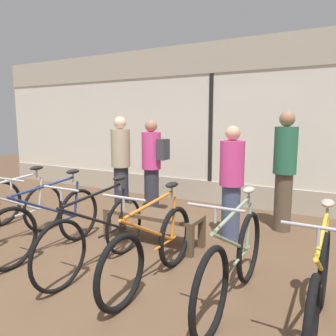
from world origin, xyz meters
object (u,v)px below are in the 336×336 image
(bicycle_center_left, at_px, (49,222))
(bicycle_center, at_px, (97,235))
(bicycle_far_right, at_px, (319,289))
(customer_mid_floor, at_px, (232,181))
(customer_near_rack, at_px, (121,163))
(bicycle_right, at_px, (233,263))
(bicycle_center_right, at_px, (152,249))
(display_bench, at_px, (153,218))
(customer_by_window, at_px, (285,169))
(bicycle_left, at_px, (13,214))
(customer_near_bench, at_px, (152,164))

(bicycle_center_left, height_order, bicycle_center, bicycle_center_left)
(bicycle_center_left, xyz_separation_m, bicycle_far_right, (3.15, -0.11, -0.01))
(bicycle_far_right, relative_size, customer_mid_floor, 1.07)
(customer_near_rack, bearing_deg, bicycle_center, -59.72)
(bicycle_center_left, height_order, bicycle_right, bicycle_right)
(bicycle_center_right, relative_size, display_bench, 1.24)
(bicycle_center_left, bearing_deg, bicycle_right, 0.00)
(bicycle_center_left, relative_size, bicycle_right, 1.00)
(customer_near_rack, height_order, customer_by_window, customer_by_window)
(display_bench, xyz_separation_m, customer_by_window, (1.47, 1.42, 0.61))
(customer_by_window, bearing_deg, bicycle_left, -143.54)
(bicycle_far_right, bearing_deg, bicycle_right, 171.16)
(customer_by_window, height_order, customer_near_bench, customer_by_window)
(bicycle_center, distance_m, customer_mid_floor, 1.98)
(bicycle_right, bearing_deg, customer_mid_floor, 109.36)
(customer_by_window, height_order, customer_mid_floor, customer_by_window)
(customer_by_window, bearing_deg, customer_near_bench, -174.10)
(customer_near_rack, xyz_separation_m, customer_by_window, (2.74, 0.46, 0.04))
(bicycle_center, height_order, bicycle_center_right, bicycle_center)
(customer_near_rack, height_order, customer_near_bench, customer_near_rack)
(bicycle_far_right, bearing_deg, customer_mid_floor, 127.10)
(bicycle_left, distance_m, customer_mid_floor, 3.08)
(customer_near_rack, bearing_deg, customer_near_bench, 23.81)
(bicycle_left, bearing_deg, customer_near_rack, 76.83)
(bicycle_center_left, distance_m, bicycle_center, 0.85)
(bicycle_center_left, xyz_separation_m, customer_mid_floor, (1.87, 1.58, 0.45))
(bicycle_center_left, distance_m, customer_near_rack, 2.00)
(display_bench, relative_size, customer_near_rack, 0.80)
(bicycle_center, relative_size, bicycle_far_right, 1.04)
(bicycle_left, relative_size, customer_by_window, 0.98)
(bicycle_left, xyz_separation_m, display_bench, (1.71, 0.93, -0.04))
(bicycle_left, distance_m, customer_near_rack, 2.01)
(bicycle_far_right, relative_size, customer_by_window, 0.95)
(bicycle_far_right, distance_m, customer_mid_floor, 2.17)
(bicycle_center_left, relative_size, customer_near_bench, 1.07)
(customer_near_bench, bearing_deg, bicycle_left, -114.45)
(bicycle_center_left, xyz_separation_m, customer_by_window, (2.44, 2.36, 0.57))
(display_bench, bearing_deg, bicycle_left, -151.51)
(bicycle_right, height_order, bicycle_far_right, bicycle_right)
(customer_near_rack, height_order, customer_mid_floor, customer_near_rack)
(bicycle_right, bearing_deg, customer_near_rack, 145.09)
(bicycle_right, distance_m, customer_near_rack, 3.37)
(bicycle_center, relative_size, bicycle_center_right, 1.04)
(bicycle_center_left, distance_m, bicycle_right, 2.43)
(display_bench, bearing_deg, bicycle_center_right, -58.35)
(bicycle_far_right, bearing_deg, bicycle_center_right, 177.65)
(bicycle_left, xyz_separation_m, customer_by_window, (3.18, 2.35, 0.57))
(display_bench, xyz_separation_m, customer_near_bench, (-0.75, 1.19, 0.55))
(bicycle_center_right, height_order, display_bench, bicycle_center_right)
(bicycle_far_right, bearing_deg, bicycle_center, 178.61)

